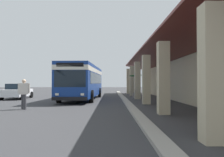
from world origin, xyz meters
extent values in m
plane|color=#38383A|center=(0.00, 8.00, 0.00)|extent=(120.00, 120.00, 0.00)
cube|color=#9E998E|center=(2.33, 4.77, 0.06)|extent=(38.19, 0.50, 0.12)
cube|color=#C6B793|center=(-10.93, 6.11, 1.79)|extent=(0.55, 0.55, 3.58)
cube|color=#C6B793|center=(-5.63, 6.11, 1.79)|extent=(0.55, 0.55, 3.58)
cube|color=#C6B793|center=(-0.32, 6.11, 1.79)|extent=(0.55, 0.55, 3.58)
cube|color=#C6B793|center=(4.98, 6.11, 1.79)|extent=(0.55, 0.55, 3.58)
cube|color=#C6B793|center=(10.29, 6.11, 1.79)|extent=(0.55, 0.55, 3.58)
cube|color=#C6B793|center=(15.59, 6.11, 1.79)|extent=(0.55, 0.55, 3.58)
cube|color=#5B1E19|center=(2.33, 7.43, 3.93)|extent=(31.82, 3.16, 0.82)
cube|color=#19232D|center=(2.33, 9.07, 1.40)|extent=(26.73, 0.08, 2.40)
cube|color=navy|center=(0.17, 0.91, 1.73)|extent=(11.11, 3.05, 2.75)
cube|color=silver|center=(0.17, 0.91, 2.65)|extent=(11.13, 3.07, 0.36)
cube|color=#19232D|center=(-0.13, 0.92, 1.95)|extent=(9.35, 3.00, 0.90)
cube|color=#19232D|center=(5.63, 0.66, 1.85)|extent=(0.16, 2.24, 1.20)
cube|color=black|center=(5.64, 0.66, 2.82)|extent=(0.15, 1.94, 0.28)
cube|color=black|center=(5.76, 0.65, 0.45)|extent=(0.31, 2.45, 0.24)
cube|color=silver|center=(5.72, 1.55, 0.75)|extent=(0.07, 0.24, 0.16)
cube|color=silver|center=(5.64, -0.23, 0.75)|extent=(0.07, 0.24, 0.16)
cube|color=silver|center=(-1.33, 0.98, 3.22)|extent=(2.48, 1.89, 0.24)
cylinder|color=black|center=(3.85, 2.02, 0.50)|extent=(1.00, 0.30, 1.00)
cylinder|color=black|center=(3.74, -0.53, 0.50)|extent=(1.00, 0.30, 1.00)
cylinder|color=black|center=(-2.85, 2.32, 0.50)|extent=(1.00, 0.30, 1.00)
cylinder|color=black|center=(-2.97, -0.22, 0.50)|extent=(1.00, 0.30, 1.00)
cube|color=silver|center=(-0.57, -5.56, 0.60)|extent=(4.51, 2.10, 0.66)
cube|color=#19232D|center=(-0.77, -5.57, 1.20)|extent=(2.57, 1.75, 0.54)
cylinder|color=black|center=(0.86, -4.56, 0.32)|extent=(0.64, 0.22, 0.64)
cylinder|color=black|center=(0.98, -6.35, 0.32)|extent=(0.64, 0.22, 0.64)
cylinder|color=black|center=(-2.13, -4.76, 0.32)|extent=(0.64, 0.22, 0.64)
cylinder|color=black|center=(-2.00, -6.56, 0.32)|extent=(0.64, 0.22, 0.64)
cylinder|color=#38383D|center=(8.30, -1.46, 0.44)|extent=(0.16, 0.16, 0.87)
cylinder|color=#38383D|center=(8.04, -1.68, 0.44)|extent=(0.16, 0.16, 0.87)
cube|color=silver|center=(8.17, -1.57, 1.20)|extent=(0.30, 0.54, 0.66)
sphere|color=beige|center=(8.17, -1.57, 1.65)|extent=(0.24, 0.24, 0.24)
cylinder|color=silver|center=(8.17, -1.26, 1.23)|extent=(0.09, 0.09, 0.59)
cylinder|color=silver|center=(8.17, -1.88, 1.23)|extent=(0.09, 0.09, 0.59)
cube|color=gray|center=(-2.36, 6.28, 0.26)|extent=(0.79, 0.79, 0.52)
cylinder|color=#332319|center=(-2.36, 6.28, 0.53)|extent=(0.68, 0.68, 0.02)
cylinder|color=brown|center=(-2.36, 6.28, 1.32)|extent=(0.16, 0.16, 1.61)
ellipsoid|color=#1E6028|center=(-1.98, 6.36, 2.30)|extent=(0.81, 0.37, 0.16)
ellipsoid|color=#1E6028|center=(-2.40, 6.63, 2.38)|extent=(0.29, 0.74, 0.14)
ellipsoid|color=#1E6028|center=(-2.73, 6.32, 2.35)|extent=(0.76, 0.30, 0.14)
ellipsoid|color=#1E6028|center=(-2.45, 5.89, 2.30)|extent=(0.37, 0.82, 0.19)
camera|label=1|loc=(21.34, 3.49, 1.55)|focal=36.03mm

